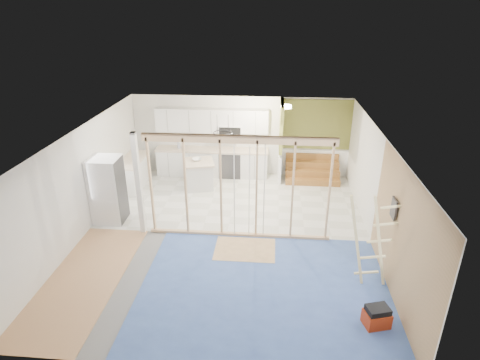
# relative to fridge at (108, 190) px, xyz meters

# --- Properties ---
(room) EXTENTS (7.01, 8.01, 2.61)m
(room) POSITION_rel_fridge_xyz_m (3.11, -0.49, 0.42)
(room) COLOR slate
(room) RESTS_ON ground
(floor_overlays) EXTENTS (7.00, 8.00, 0.03)m
(floor_overlays) POSITION_rel_fridge_xyz_m (3.18, -0.43, -0.87)
(floor_overlays) COLOR silver
(floor_overlays) RESTS_ON room
(stud_frame) EXTENTS (4.66, 0.14, 2.60)m
(stud_frame) POSITION_rel_fridge_xyz_m (2.89, -0.49, 0.70)
(stud_frame) COLOR tan
(stud_frame) RESTS_ON room
(base_cabinets) EXTENTS (4.45, 2.24, 0.93)m
(base_cabinets) POSITION_rel_fridge_xyz_m (1.50, 2.87, -0.41)
(base_cabinets) COLOR silver
(base_cabinets) RESTS_ON room
(upper_cabinets) EXTENTS (3.60, 0.41, 0.85)m
(upper_cabinets) POSITION_rel_fridge_xyz_m (2.27, 3.32, 0.94)
(upper_cabinets) COLOR silver
(upper_cabinets) RESTS_ON room
(green_partition) EXTENTS (2.25, 1.51, 2.60)m
(green_partition) POSITION_rel_fridge_xyz_m (5.15, 3.17, 0.07)
(green_partition) COLOR olive
(green_partition) RESTS_ON room
(pot_rack) EXTENTS (0.52, 0.52, 0.72)m
(pot_rack) POSITION_rel_fridge_xyz_m (2.80, 1.40, 1.12)
(pot_rack) COLOR black
(pot_rack) RESTS_ON room
(sheathing_panel) EXTENTS (0.02, 4.00, 2.60)m
(sheathing_panel) POSITION_rel_fridge_xyz_m (6.59, -2.49, 0.42)
(sheathing_panel) COLOR tan
(sheathing_panel) RESTS_ON room
(electrical_panel) EXTENTS (0.04, 0.30, 0.40)m
(electrical_panel) POSITION_rel_fridge_xyz_m (6.54, -1.89, 0.77)
(electrical_panel) COLOR #343439
(electrical_panel) RESTS_ON room
(ceiling_light) EXTENTS (0.32, 0.32, 0.08)m
(ceiling_light) POSITION_rel_fridge_xyz_m (4.51, 2.51, 1.66)
(ceiling_light) COLOR #FFEABF
(ceiling_light) RESTS_ON room
(fridge) EXTENTS (0.77, 0.75, 1.76)m
(fridge) POSITION_rel_fridge_xyz_m (0.00, 0.00, 0.00)
(fridge) COLOR silver
(fridge) RESTS_ON room
(island) EXTENTS (1.10, 1.10, 0.88)m
(island) POSITION_rel_fridge_xyz_m (1.94, 2.21, -0.44)
(island) COLOR silver
(island) RESTS_ON room
(bowl) EXTENTS (0.38, 0.38, 0.07)m
(bowl) POSITION_rel_fridge_xyz_m (1.89, 2.27, 0.03)
(bowl) COLOR silver
(bowl) RESTS_ON island
(soap_bottle_a) EXTENTS (0.15, 0.15, 0.31)m
(soap_bottle_a) POSITION_rel_fridge_xyz_m (1.13, 3.18, 0.21)
(soap_bottle_a) COLOR #9EA2B0
(soap_bottle_a) RESTS_ON base_cabinets
(soap_bottle_b) EXTENTS (0.11, 0.11, 0.18)m
(soap_bottle_b) POSITION_rel_fridge_xyz_m (3.66, 3.21, 0.14)
(soap_bottle_b) COLOR silver
(soap_bottle_b) RESTS_ON base_cabinets
(toolbox) EXTENTS (0.51, 0.43, 0.41)m
(toolbox) POSITION_rel_fridge_xyz_m (6.11, -3.28, -0.68)
(toolbox) COLOR #9D2B0E
(toolbox) RESTS_ON room
(ladder) EXTENTS (1.06, 0.08, 1.98)m
(ladder) POSITION_rel_fridge_xyz_m (6.15, -2.09, 0.13)
(ladder) COLOR #F1DE93
(ladder) RESTS_ON room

